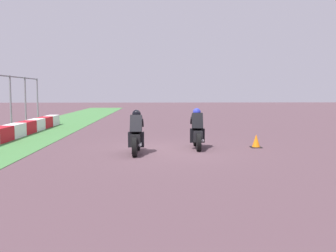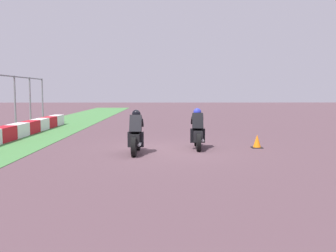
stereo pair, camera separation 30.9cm
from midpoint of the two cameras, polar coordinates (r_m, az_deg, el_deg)
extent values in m
plane|color=#523A41|center=(13.80, -0.67, -3.67)|extent=(120.00, 120.00, 0.00)
cube|color=red|center=(17.42, -24.42, -1.22)|extent=(1.54, 0.60, 0.64)
cube|color=white|center=(18.87, -22.60, -0.70)|extent=(1.54, 0.60, 0.64)
cube|color=red|center=(20.34, -21.04, -0.24)|extent=(1.54, 0.60, 0.64)
cube|color=white|center=(21.82, -19.70, 0.15)|extent=(1.54, 0.60, 0.64)
cube|color=red|center=(23.32, -18.52, 0.49)|extent=(1.54, 0.60, 0.64)
cube|color=white|center=(24.83, -17.49, 0.79)|extent=(1.54, 0.60, 0.64)
cylinder|color=slate|center=(22.05, -23.02, 3.14)|extent=(0.10, 0.10, 2.99)
cylinder|color=slate|center=(24.21, -21.06, 3.36)|extent=(0.10, 0.10, 2.99)
cylinder|color=slate|center=(26.41, -19.42, 3.54)|extent=(0.10, 0.10, 2.99)
cylinder|color=black|center=(14.92, 3.57, -1.77)|extent=(0.64, 0.15, 0.64)
cylinder|color=black|center=(13.54, 4.00, -2.49)|extent=(0.64, 0.15, 0.64)
cube|color=black|center=(14.21, 3.77, -1.39)|extent=(1.11, 0.34, 0.40)
ellipsoid|color=black|center=(14.27, 3.75, -0.15)|extent=(0.49, 0.31, 0.24)
cube|color=red|center=(13.70, 3.94, -1.55)|extent=(0.06, 0.16, 0.08)
cylinder|color=#A5A5AD|center=(13.89, 4.54, -2.09)|extent=(0.42, 0.11, 0.10)
cube|color=black|center=(14.06, 3.82, 0.67)|extent=(0.49, 0.41, 0.66)
sphere|color=#252EA3|center=(14.25, 3.76, 2.10)|extent=(0.31, 0.31, 0.30)
cube|color=slate|center=(14.67, 3.63, 0.15)|extent=(0.16, 0.26, 0.23)
cube|color=black|center=(14.07, 3.00, -1.45)|extent=(0.18, 0.14, 0.52)
cube|color=black|center=(14.10, 4.62, -1.45)|extent=(0.18, 0.14, 0.52)
cube|color=black|center=(14.42, 2.99, 0.87)|extent=(0.39, 0.11, 0.31)
cube|color=black|center=(14.45, 4.41, 0.87)|extent=(0.39, 0.11, 0.31)
cylinder|color=black|center=(13.78, -5.19, -2.36)|extent=(0.64, 0.16, 0.64)
cylinder|color=black|center=(12.40, -5.76, -3.21)|extent=(0.64, 0.16, 0.64)
cube|color=black|center=(13.07, -5.47, -1.98)|extent=(1.11, 0.35, 0.40)
ellipsoid|color=black|center=(13.13, -5.44, -0.63)|extent=(0.49, 0.31, 0.24)
cube|color=red|center=(12.56, -5.68, -2.18)|extent=(0.06, 0.16, 0.08)
cylinder|color=#A5A5AD|center=(12.72, -4.89, -2.76)|extent=(0.42, 0.11, 0.10)
cube|color=black|center=(12.91, -5.53, 0.25)|extent=(0.50, 0.41, 0.66)
sphere|color=black|center=(13.11, -5.45, 1.82)|extent=(0.31, 0.31, 0.30)
cube|color=teal|center=(13.52, -5.28, -0.29)|extent=(0.16, 0.26, 0.23)
cube|color=black|center=(12.97, -6.40, -2.05)|extent=(0.18, 0.15, 0.52)
cube|color=black|center=(12.93, -4.63, -2.05)|extent=(0.18, 0.15, 0.52)
cube|color=black|center=(13.31, -6.15, 0.48)|extent=(0.39, 0.11, 0.31)
cube|color=black|center=(13.27, -4.60, 0.48)|extent=(0.39, 0.11, 0.31)
cube|color=black|center=(14.79, 12.55, -3.14)|extent=(0.40, 0.40, 0.03)
cone|color=orange|center=(14.76, 12.57, -2.23)|extent=(0.32, 0.32, 0.50)
camera|label=1|loc=(0.15, -90.65, -0.06)|focal=40.40mm
camera|label=2|loc=(0.15, 89.35, 0.06)|focal=40.40mm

